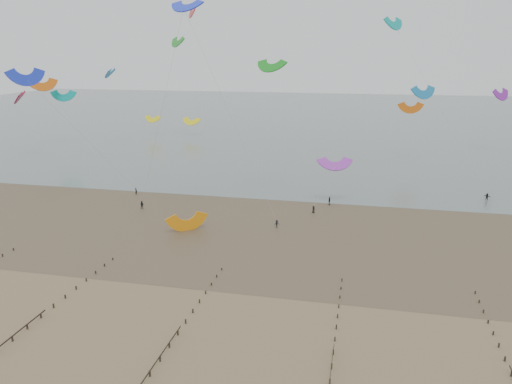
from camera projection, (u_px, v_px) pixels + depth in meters
ground at (167, 305)px, 65.06m from camera, size 500.00×500.00×0.00m
sea_and_shore at (214, 219)px, 98.24m from camera, size 500.00×665.00×0.03m
kitesurfer_lead at (136, 191)px, 115.13m from camera, size 0.71×0.61×1.64m
kitesurfers at (340, 204)px, 105.37m from camera, size 148.51×28.77×1.88m
grounded_kite at (187, 230)px, 92.21m from camera, size 8.48×8.23×3.68m
kites_airborne at (232, 83)px, 149.29m from camera, size 206.09×104.65×45.51m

